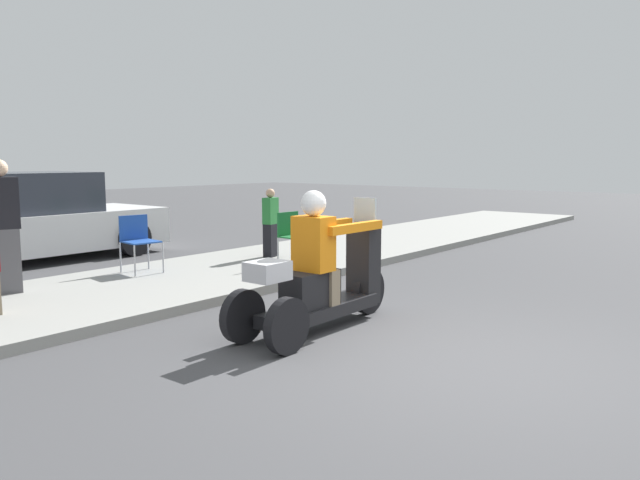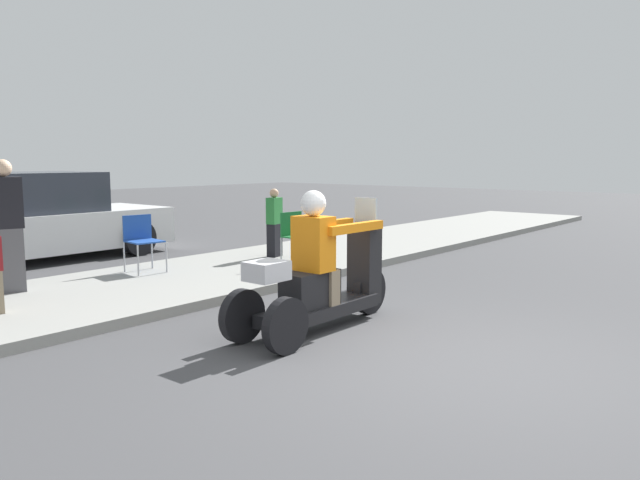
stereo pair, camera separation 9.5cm
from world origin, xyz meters
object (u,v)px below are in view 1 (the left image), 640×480
Objects in this scene: spectator_mid_group at (271,224)px; parked_car_lot_far at (20,220)px; folding_chair_curbside at (138,237)px; spectator_near_curb at (2,229)px; motorcycle_trike at (320,280)px; folding_chair_set_back at (294,233)px.

spectator_mid_group is 0.24× the size of parked_car_lot_far.
spectator_near_curb is at bearing 178.73° from folding_chair_curbside.
spectator_near_curb is at bearing 111.04° from motorcycle_trike.
spectator_near_curb is 4.00m from folding_chair_set_back.
motorcycle_trike is at bearing -129.84° from spectator_mid_group.
spectator_near_curb is at bearing 172.15° from spectator_mid_group.
parked_car_lot_far is (1.60, 2.88, -0.19)m from spectator_near_curb.
spectator_near_curb reaches higher than motorcycle_trike.
spectator_mid_group is 1.39× the size of folding_chair_curbside.
motorcycle_trike reaches higher than spectator_mid_group.
parked_car_lot_far is (-2.12, 4.32, 0.10)m from folding_chair_set_back.
folding_chair_curbside is at bearing -1.27° from spectator_near_curb.
spectator_near_curb is 1.99× the size of folding_chair_set_back.
parked_car_lot_far is (0.14, 6.66, 0.20)m from motorcycle_trike.
spectator_near_curb is at bearing -119.03° from parked_car_lot_far.
spectator_mid_group is 2.31m from folding_chair_curbside.
motorcycle_trike is at bearing -68.96° from spectator_near_curb.
spectator_near_curb reaches higher than folding_chair_curbside.
motorcycle_trike is 4.19m from spectator_mid_group.
spectator_near_curb is at bearing 158.83° from folding_chair_set_back.
folding_chair_curbside is 2.94m from parked_car_lot_far.
folding_chair_set_back is at bearing -21.17° from spectator_near_curb.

